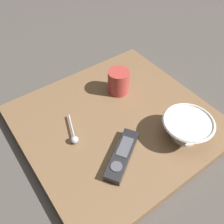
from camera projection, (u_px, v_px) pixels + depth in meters
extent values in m
plane|color=#47423D|center=(117.00, 126.00, 0.85)|extent=(6.00, 6.00, 0.00)
cube|color=brown|center=(117.00, 122.00, 0.84)|extent=(0.61, 0.58, 0.04)
cylinder|color=beige|center=(184.00, 136.00, 0.77)|extent=(0.08, 0.08, 0.01)
cone|color=beige|center=(186.00, 129.00, 0.75)|extent=(0.15, 0.15, 0.06)
torus|color=beige|center=(189.00, 122.00, 0.72)|extent=(0.15, 0.15, 0.01)
cylinder|color=#A53833|center=(119.00, 82.00, 0.88)|extent=(0.08, 0.08, 0.09)
cylinder|color=#A3A5B2|center=(71.00, 126.00, 0.79)|extent=(0.04, 0.10, 0.01)
sphere|color=#A3A5B2|center=(75.00, 140.00, 0.75)|extent=(0.02, 0.02, 0.02)
cube|color=black|center=(122.00, 155.00, 0.71)|extent=(0.17, 0.13, 0.02)
cylinder|color=#4C4C54|center=(116.00, 166.00, 0.67)|extent=(0.03, 0.03, 0.00)
cube|color=#4C4C54|center=(125.00, 147.00, 0.72)|extent=(0.08, 0.07, 0.00)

